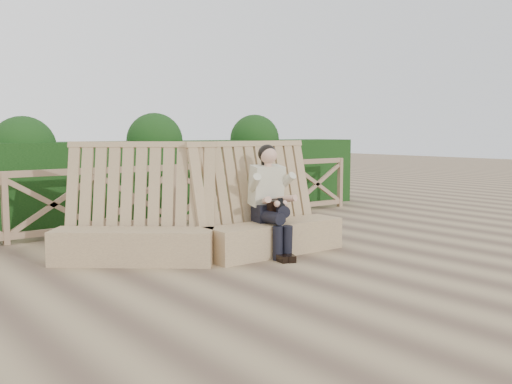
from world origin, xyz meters
TOP-DOWN VIEW (x-y plane):
  - ground at (0.00, 0.00)m, footprint 60.00×60.00m
  - bench at (-0.26, 0.96)m, footprint 3.80×1.97m
  - woman at (0.57, 0.58)m, footprint 0.56×0.98m
  - guardrail at (0.00, 3.50)m, footprint 10.10×0.09m
  - hedge at (0.00, 4.70)m, footprint 12.00×1.20m

SIDE VIEW (x-z plane):
  - ground at x=0.00m, z-range 0.00..0.00m
  - bench at x=-0.26m, z-range -0.39..1.18m
  - guardrail at x=0.00m, z-range 0.00..1.10m
  - hedge at x=0.00m, z-range 0.00..1.50m
  - woman at x=0.57m, z-range 0.04..1.55m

